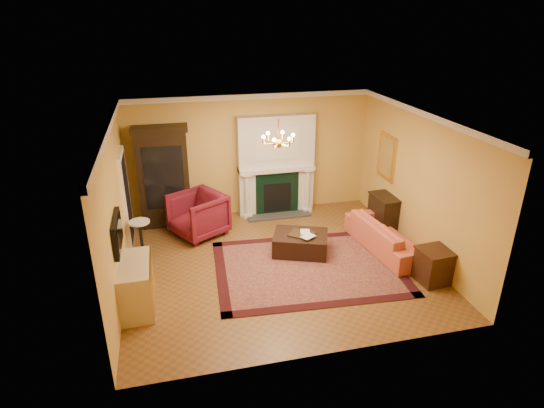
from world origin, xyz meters
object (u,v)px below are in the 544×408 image
object	(u,v)px
commode	(136,285)
leather_ottoman	(300,243)
coral_sofa	(387,231)
china_cabinet	(164,179)
wingback_armchair	(198,213)
end_table	(434,267)
console_table	(383,214)
pedestal_table	(141,235)

from	to	relation	value
commode	leather_ottoman	world-z (taller)	commode
coral_sofa	china_cabinet	bearing A→B (deg)	55.86
wingback_armchair	end_table	world-z (taller)	wingback_armchair
wingback_armchair	leather_ottoman	size ratio (longest dim) A/B	0.98
leather_ottoman	china_cabinet	bearing A→B (deg)	162.73
commode	console_table	world-z (taller)	commode
end_table	coral_sofa	bearing A→B (deg)	101.14
coral_sofa	console_table	xyz separation A→B (m)	(0.33, 0.87, -0.02)
wingback_armchair	coral_sofa	bearing A→B (deg)	36.84
china_cabinet	console_table	xyz separation A→B (m)	(4.90, -1.56, -0.73)
commode	coral_sofa	size ratio (longest dim) A/B	0.52
wingback_armchair	commode	xyz separation A→B (m)	(-1.28, -2.56, -0.12)
wingback_armchair	pedestal_table	distance (m)	1.42
end_table	console_table	size ratio (longest dim) A/B	0.77
commode	end_table	size ratio (longest dim) A/B	1.81
console_table	china_cabinet	bearing A→B (deg)	159.17
pedestal_table	commode	size ratio (longest dim) A/B	0.66
end_table	console_table	bearing A→B (deg)	88.47
coral_sofa	console_table	bearing A→B (deg)	-27.02
end_table	leather_ottoman	xyz separation A→B (m)	(-2.13, 1.67, -0.10)
commode	leather_ottoman	size ratio (longest dim) A/B	1.04
pedestal_table	console_table	bearing A→B (deg)	-1.37
pedestal_table	commode	world-z (taller)	commode
console_table	end_table	bearing A→B (deg)	-94.71
pedestal_table	console_table	world-z (taller)	console_table
wingback_armchair	leather_ottoman	xyz separation A→B (m)	(2.03, -1.37, -0.32)
coral_sofa	end_table	size ratio (longest dim) A/B	3.47
china_cabinet	commode	distance (m)	3.46
pedestal_table	end_table	distance (m)	5.92
console_table	leather_ottoman	bearing A→B (deg)	-168.31
leather_ottoman	pedestal_table	bearing A→B (deg)	-171.22
china_cabinet	pedestal_table	bearing A→B (deg)	-109.36
wingback_armchair	pedestal_table	world-z (taller)	wingback_armchair
leather_ottoman	coral_sofa	bearing A→B (deg)	12.19
china_cabinet	coral_sofa	bearing A→B (deg)	-25.41
coral_sofa	leather_ottoman	distance (m)	1.89
console_table	pedestal_table	bearing A→B (deg)	175.44
wingback_armchair	console_table	size ratio (longest dim) A/B	1.32
end_table	pedestal_table	bearing A→B (deg)	156.27
china_cabinet	leather_ottoman	size ratio (longest dim) A/B	2.04
wingback_armchair	commode	distance (m)	2.86
pedestal_table	coral_sofa	bearing A→B (deg)	-11.01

